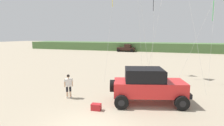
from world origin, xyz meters
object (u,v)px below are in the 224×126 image
object	(u,v)px
distant_pickup	(126,48)
cooler_box	(96,107)
person_watching	(68,85)
jeep	(148,85)

from	to	relation	value
distant_pickup	cooler_box	bearing A→B (deg)	-78.05
person_watching	distant_pickup	bearing A→B (deg)	98.35
cooler_box	distant_pickup	distance (m)	38.69
jeep	cooler_box	world-z (taller)	jeep
jeep	cooler_box	bearing A→B (deg)	-141.75
jeep	person_watching	world-z (taller)	jeep
jeep	person_watching	xyz separation A→B (m)	(-5.30, -0.79, -0.26)
person_watching	distant_pickup	distance (m)	36.93
cooler_box	distant_pickup	world-z (taller)	distant_pickup
cooler_box	distant_pickup	bearing A→B (deg)	96.44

